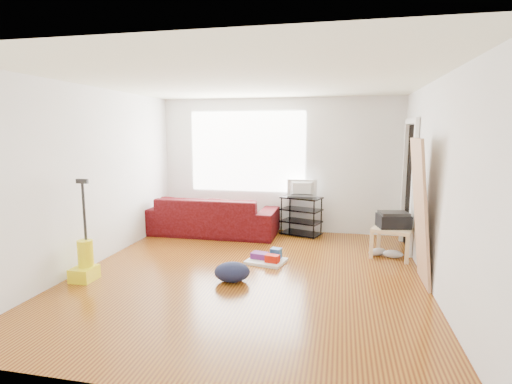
% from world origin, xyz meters
% --- Properties ---
extents(room, '(4.51, 5.01, 2.51)m').
position_xyz_m(room, '(0.07, 0.15, 1.25)').
color(room, '#5E250E').
rests_on(room, ground).
extents(sofa, '(2.41, 0.94, 0.70)m').
position_xyz_m(sofa, '(-1.16, 1.95, 0.00)').
color(sofa, '#2F0100').
rests_on(sofa, ground).
extents(tv_stand, '(0.80, 0.61, 0.70)m').
position_xyz_m(tv_stand, '(0.47, 2.22, 0.36)').
color(tv_stand, black).
rests_on(tv_stand, ground).
extents(tv, '(0.54, 0.07, 0.31)m').
position_xyz_m(tv, '(0.47, 2.22, 0.86)').
color(tv, black).
rests_on(tv, tv_stand).
extents(side_table, '(0.69, 0.69, 0.45)m').
position_xyz_m(side_table, '(1.95, 1.22, 0.38)').
color(side_table, beige).
rests_on(side_table, ground).
extents(printer, '(0.51, 0.42, 0.24)m').
position_xyz_m(printer, '(1.95, 1.22, 0.57)').
color(printer, black).
rests_on(printer, side_table).
extents(bucket, '(0.30, 0.30, 0.25)m').
position_xyz_m(bucket, '(-0.71, 1.75, 0.00)').
color(bucket, navy).
rests_on(bucket, ground).
extents(toilet_paper, '(0.13, 0.13, 0.12)m').
position_xyz_m(toilet_paper, '(-0.69, 1.76, 0.19)').
color(toilet_paper, silver).
rests_on(toilet_paper, bucket).
extents(cleaning_tray, '(0.60, 0.52, 0.19)m').
position_xyz_m(cleaning_tray, '(0.15, 0.55, 0.06)').
color(cleaning_tray, white).
rests_on(cleaning_tray, ground).
extents(backpack, '(0.52, 0.45, 0.25)m').
position_xyz_m(backpack, '(-0.15, -0.28, 0.00)').
color(backpack, '#141436').
rests_on(backpack, ground).
extents(sneakers, '(0.53, 0.27, 0.12)m').
position_xyz_m(sneakers, '(1.85, 1.17, 0.06)').
color(sneakers, '#B9BAC2').
rests_on(sneakers, ground).
extents(vacuum, '(0.28, 0.31, 1.29)m').
position_xyz_m(vacuum, '(-2.00, -0.61, 0.24)').
color(vacuum, yellow).
rests_on(vacuum, ground).
extents(door_panel, '(0.22, 0.72, 1.80)m').
position_xyz_m(door_panel, '(2.13, 0.19, 0.00)').
color(door_panel, tan).
rests_on(door_panel, ground).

